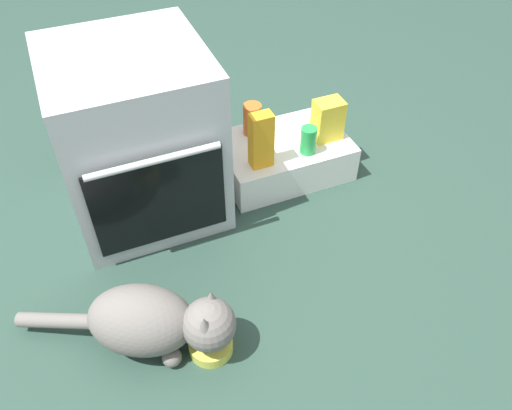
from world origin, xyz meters
The scene contains 9 objects.
ground centered at (0.00, 0.00, 0.00)m, with size 8.00×8.00×0.00m, color #284238.
oven centered at (-0.04, 0.37, 0.34)m, with size 0.56×0.62×0.68m.
pantry_cabinet centered at (0.57, 0.34, 0.08)m, with size 0.55×0.37×0.17m, color white.
food_bowl centered at (-0.03, -0.39, 0.03)m, with size 0.14×0.14×0.08m.
cat centered at (-0.18, -0.30, 0.13)m, with size 0.66×0.43×0.25m.
soda_can centered at (0.63, 0.24, 0.23)m, with size 0.07×0.07×0.12m, color green.
sauce_jar centered at (0.46, 0.45, 0.24)m, with size 0.08×0.08×0.14m, color #D16023.
snack_bag centered at (0.75, 0.30, 0.26)m, with size 0.12×0.09×0.18m, color yellow.
juice_carton centered at (0.41, 0.24, 0.29)m, with size 0.09×0.06×0.24m, color orange.
Camera 1 is at (-0.23, -1.26, 1.52)m, focal length 36.25 mm.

